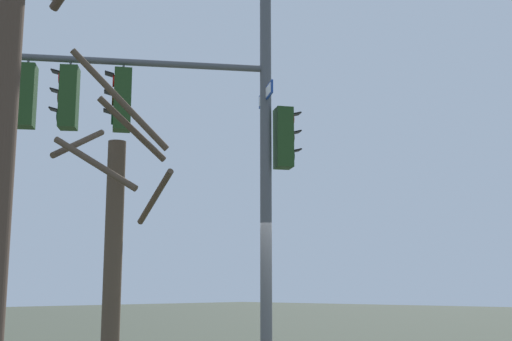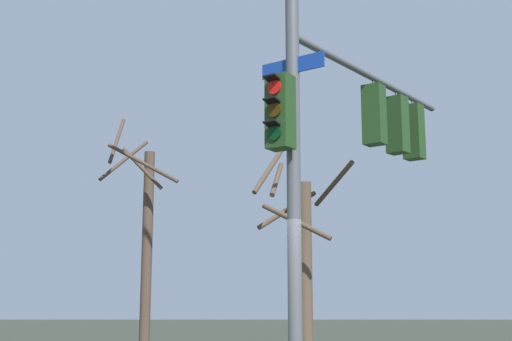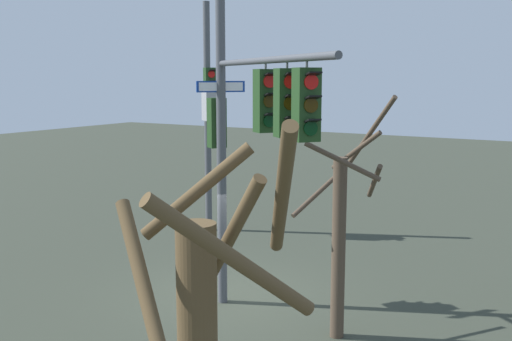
{
  "view_description": "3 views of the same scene",
  "coord_description": "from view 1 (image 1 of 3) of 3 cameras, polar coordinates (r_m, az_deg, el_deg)",
  "views": [
    {
      "loc": [
        -7.6,
        8.9,
        1.37
      ],
      "look_at": [
        0.19,
        0.59,
        3.36
      ],
      "focal_mm": 47.36,
      "sensor_mm": 36.0,
      "label": 1
    },
    {
      "loc": [
        -0.17,
        -9.76,
        1.34
      ],
      "look_at": [
        -0.19,
        0.67,
        3.33
      ],
      "focal_mm": 48.05,
      "sensor_mm": 36.0,
      "label": 2
    },
    {
      "loc": [
        11.0,
        7.36,
        5.03
      ],
      "look_at": [
        -0.09,
        0.72,
        3.0
      ],
      "focal_mm": 41.58,
      "sensor_mm": 36.0,
      "label": 3
    }
  ],
  "objects": [
    {
      "name": "main_signal_pole_assembly",
      "position": [
        12.08,
        -5.54,
        6.94
      ],
      "size": [
        5.65,
        4.68,
        9.19
      ],
      "rotation": [
        0.0,
        0.0,
        0.91
      ],
      "color": "#4C4F54",
      "rests_on": "ground"
    },
    {
      "name": "bare_tree_across_street",
      "position": [
        10.15,
        -11.94,
        -5.42
      ],
      "size": [
        1.94,
        1.83,
        4.73
      ],
      "color": "#4D3D2F",
      "rests_on": "ground"
    },
    {
      "name": "bare_tree_behind_pole",
      "position": [
        5.49,
        -20.08,
        6.05
      ],
      "size": [
        2.01,
        2.06,
        5.97
      ],
      "color": "#48372D",
      "rests_on": "ground"
    }
  ]
}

